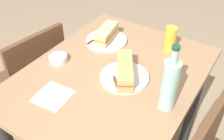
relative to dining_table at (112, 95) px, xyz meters
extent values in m
cube|color=#997251|center=(0.00, 0.00, 0.13)|extent=(0.98, 0.77, 0.03)
cylinder|color=#262628|center=(0.43, -0.32, -0.26)|extent=(0.06, 0.06, 0.75)
cylinder|color=#262628|center=(0.43, 0.32, -0.26)|extent=(0.06, 0.06, 0.75)
cube|color=brown|center=(0.00, 0.66, -0.21)|extent=(0.45, 0.45, 0.02)
cube|color=brown|center=(-0.03, 0.48, 0.00)|extent=(0.38, 0.08, 0.40)
cylinder|color=brown|center=(0.20, 0.82, -0.43)|extent=(0.04, 0.04, 0.42)
cylinder|color=brown|center=(0.15, 0.46, -0.43)|extent=(0.04, 0.04, 0.42)
cylinder|color=brown|center=(-0.20, 0.51, -0.43)|extent=(0.04, 0.04, 0.42)
cylinder|color=white|center=(0.00, -0.07, 0.15)|extent=(0.22, 0.22, 0.01)
cube|color=tan|center=(0.00, -0.07, 0.17)|extent=(0.23, 0.18, 0.02)
cube|color=#B74C3D|center=(0.00, -0.07, 0.19)|extent=(0.21, 0.17, 0.02)
cube|color=tan|center=(0.00, -0.07, 0.21)|extent=(0.23, 0.18, 0.02)
cube|color=silver|center=(0.00, 0.00, 0.16)|extent=(0.08, 0.08, 0.00)
cube|color=#59331E|center=(-0.06, -0.06, 0.16)|extent=(0.06, 0.06, 0.01)
cylinder|color=white|center=(0.22, 0.18, 0.15)|extent=(0.22, 0.22, 0.01)
cube|color=#DBB77A|center=(0.22, 0.18, 0.17)|extent=(0.20, 0.10, 0.02)
cube|color=#CC8438|center=(0.22, 0.18, 0.19)|extent=(0.18, 0.09, 0.02)
cube|color=#DBB77A|center=(0.22, 0.18, 0.21)|extent=(0.20, 0.10, 0.02)
cube|color=silver|center=(0.25, 0.22, 0.16)|extent=(0.10, 0.02, 0.00)
cube|color=#59331E|center=(0.16, 0.23, 0.16)|extent=(0.08, 0.02, 0.01)
cylinder|color=#99C6B7|center=(-0.06, -0.30, 0.25)|extent=(0.07, 0.07, 0.22)
cylinder|color=#99C6B7|center=(-0.06, -0.30, 0.39)|extent=(0.03, 0.03, 0.06)
cylinder|color=#19472D|center=(-0.06, -0.30, 0.43)|extent=(0.03, 0.03, 0.02)
cylinder|color=gold|center=(0.33, -0.15, 0.21)|extent=(0.06, 0.06, 0.13)
cylinder|color=silver|center=(-0.06, 0.28, 0.16)|extent=(0.09, 0.09, 0.03)
cube|color=white|center=(-0.27, 0.13, 0.14)|extent=(0.15, 0.15, 0.00)
camera|label=1|loc=(-0.81, -0.52, 0.93)|focal=42.20mm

